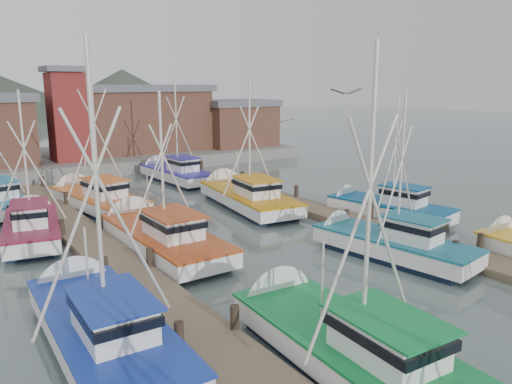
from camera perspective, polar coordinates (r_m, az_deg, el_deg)
ground at (r=21.91m, az=8.27°, el=-9.94°), size 260.00×260.00×0.00m
dock_left at (r=21.59m, az=-13.47°, el=-9.92°), size 2.30×46.00×1.50m
dock_right at (r=29.27m, az=12.99°, el=-3.95°), size 2.30×46.00×1.50m
quay at (r=54.13m, az=-19.38°, el=3.50°), size 44.00×16.00×1.20m
shed_center at (r=55.57m, az=-13.67°, el=8.30°), size 14.84×9.54×6.90m
shed_right at (r=57.91m, az=-2.24°, el=7.94°), size 8.48×6.36×5.20m
lookout_tower at (r=49.29m, az=-20.78°, el=8.39°), size 3.60×3.60×8.50m
boat_4 at (r=15.69m, az=9.98°, el=-16.72°), size 4.11×9.97×10.23m
boat_5 at (r=25.08m, az=14.47°, el=-5.66°), size 3.78×8.74×8.56m
boat_6 at (r=17.28m, az=-17.45°, el=-14.25°), size 4.26×9.76×10.40m
boat_8 at (r=25.90m, az=-11.11°, el=-4.92°), size 3.68×10.24×8.88m
boat_9 at (r=34.11m, az=-1.33°, el=-0.50°), size 4.59×10.68×9.48m
boat_10 at (r=29.81m, az=-24.25°, el=-3.51°), size 4.15×8.89×8.64m
boat_11 at (r=32.05m, az=14.27°, el=-1.74°), size 3.96×8.55×8.13m
boat_12 at (r=35.22m, az=-17.98°, el=-0.69°), size 4.29×9.98×10.78m
boat_13 at (r=43.51m, az=-9.37°, el=2.14°), size 3.91×9.26×9.79m
gull_near at (r=17.45m, az=10.30°, el=11.17°), size 1.55×0.64×0.24m
gull_far at (r=24.48m, az=2.82°, el=8.08°), size 1.47×0.65×0.24m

